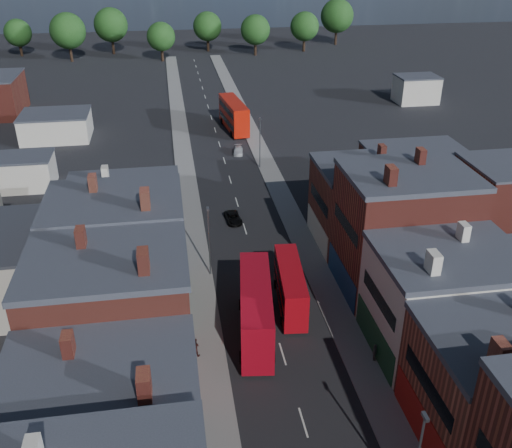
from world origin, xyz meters
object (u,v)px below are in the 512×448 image
object	(u,v)px
car_2	(233,218)
ped_3	(375,352)
bus_1	(290,286)
car_3	(238,151)
ped_1	(195,347)
bus_2	(234,115)
bus_0	(256,309)

from	to	relation	value
car_2	ped_3	xyz separation A→B (m)	(8.90, -28.37, 0.39)
bus_1	ped_3	distance (m)	10.87
ped_3	bus_1	bearing A→B (deg)	50.80
car_3	ped_1	bearing A→B (deg)	-94.27
bus_1	bus_2	xyz separation A→B (m)	(1.34, 56.38, 0.64)
ped_1	ped_3	distance (m)	15.70
bus_0	bus_2	world-z (taller)	bus_2
ped_3	bus_2	bearing A→B (deg)	23.58
bus_1	car_2	bearing A→B (deg)	105.15
bus_0	ped_3	world-z (taller)	bus_0
car_2	ped_3	distance (m)	29.74
ped_1	car_3	bearing A→B (deg)	-85.16
bus_0	bus_1	xyz separation A→B (m)	(4.07, 3.95, -0.53)
car_2	car_3	distance (m)	24.89
car_3	ped_3	size ratio (longest dim) A/B	2.26
ped_1	bus_1	bearing A→B (deg)	-131.19
car_2	ped_1	xyz separation A→B (m)	(-6.50, -25.34, 0.48)
bus_1	car_3	xyz separation A→B (m)	(0.47, 43.71, -1.77)
car_2	bus_0	bearing A→B (deg)	-96.85
bus_1	ped_3	world-z (taller)	bus_1
bus_2	ped_1	size ratio (longest dim) A/B	7.12
bus_2	car_2	xyz separation A→B (m)	(-4.70, -37.27, -2.40)
bus_0	bus_1	bearing A→B (deg)	51.40
bus_2	ped_1	distance (m)	63.64
car_3	ped_1	size ratio (longest dim) A/B	2.05
bus_0	ped_3	bearing A→B (deg)	-21.67
bus_2	ped_1	bearing A→B (deg)	-106.53
bus_0	car_2	bearing A→B (deg)	95.50
car_2	ped_3	bearing A→B (deg)	-77.68
bus_2	bus_1	bearing A→B (deg)	-97.74
bus_0	bus_2	bearing A→B (deg)	92.14
car_2	car_3	bearing A→B (deg)	76.04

